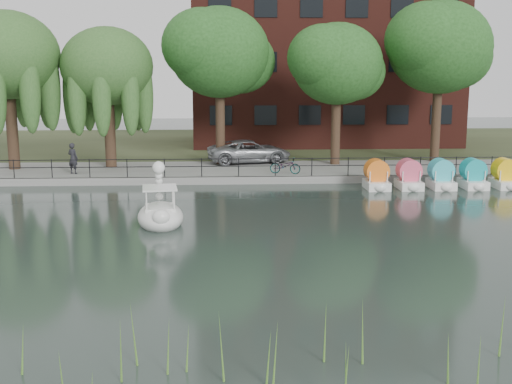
{
  "coord_description": "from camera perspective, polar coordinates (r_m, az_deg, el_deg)",
  "views": [
    {
      "loc": [
        -0.72,
        -21.13,
        6.15
      ],
      "look_at": [
        0.5,
        4.0,
        1.3
      ],
      "focal_mm": 45.0,
      "sensor_mm": 36.0,
      "label": 1
    }
  ],
  "objects": [
    {
      "name": "swan_boat",
      "position": [
        25.91,
        -8.5,
        -1.73
      ],
      "size": [
        2.14,
        3.07,
        2.44
      ],
      "rotation": [
        0.0,
        0.0,
        0.12
      ],
      "color": "white",
      "rests_on": "ground_plane"
    },
    {
      "name": "land_strip",
      "position": [
        51.48,
        -1.96,
        4.25
      ],
      "size": [
        60.0,
        22.0,
        0.36
      ],
      "primitive_type": "cube",
      "color": "#47512D",
      "rests_on": "ground_plane"
    },
    {
      "name": "broadleaf_far",
      "position": [
        41.79,
        16.04,
        12.21
      ],
      "size": [
        6.3,
        6.3,
        9.71
      ],
      "color": "#473323",
      "rests_on": "promenade"
    },
    {
      "name": "broadleaf_right",
      "position": [
        39.21,
        7.23,
        11.18
      ],
      "size": [
        5.4,
        5.4,
        8.32
      ],
      "color": "#473323",
      "rests_on": "promenade"
    },
    {
      "name": "ground_plane",
      "position": [
        22.02,
        -0.8,
        -5.31
      ],
      "size": [
        120.0,
        120.0,
        0.0
      ],
      "primitive_type": "plane",
      "color": "#394A42"
    },
    {
      "name": "pedal_boat_row",
      "position": [
        35.35,
        18.73,
        1.31
      ],
      "size": [
        11.35,
        1.7,
        1.4
      ],
      "color": "white",
      "rests_on": "ground_plane"
    },
    {
      "name": "kerb",
      "position": [
        34.7,
        -1.55,
        1.04
      ],
      "size": [
        40.0,
        0.25,
        0.4
      ],
      "primitive_type": "cube",
      "color": "gray",
      "rests_on": "ground_plane"
    },
    {
      "name": "apartment_building",
      "position": [
        51.77,
        5.99,
        14.41
      ],
      "size": [
        20.0,
        10.07,
        18.0
      ],
      "color": "#4C1E16",
      "rests_on": "land_strip"
    },
    {
      "name": "willow_mid",
      "position": [
        38.72,
        -13.1,
        10.78
      ],
      "size": [
        5.32,
        5.32,
        8.15
      ],
      "color": "#473323",
      "rests_on": "promenade"
    },
    {
      "name": "willow_left",
      "position": [
        39.59,
        -21.28,
        11.23
      ],
      "size": [
        5.88,
        5.88,
        9.01
      ],
      "color": "#473323",
      "rests_on": "promenade"
    },
    {
      "name": "broadleaf_center",
      "position": [
        39.14,
        -3.26,
        12.23
      ],
      "size": [
        6.0,
        6.0,
        9.25
      ],
      "color": "#473323",
      "rests_on": "promenade"
    },
    {
      "name": "pedestrian",
      "position": [
        36.95,
        -15.97,
        3.09
      ],
      "size": [
        0.86,
        0.76,
        1.98
      ],
      "primitive_type": "imported",
      "rotation": [
        0.0,
        0.0,
        2.64
      ],
      "color": "black",
      "rests_on": "promenade"
    },
    {
      "name": "railing",
      "position": [
        34.75,
        -1.56,
        2.63
      ],
      "size": [
        32.0,
        0.05,
        1.0
      ],
      "color": "black",
      "rests_on": "promenade"
    },
    {
      "name": "minivan",
      "position": [
        39.74,
        -0.59,
        3.78
      ],
      "size": [
        3.86,
        6.31,
        1.63
      ],
      "primitive_type": "imported",
      "rotation": [
        0.0,
        0.0,
        1.78
      ],
      "color": "gray",
      "rests_on": "promenade"
    },
    {
      "name": "bicycle",
      "position": [
        35.63,
        2.61,
        2.43
      ],
      "size": [
        1.04,
        1.82,
        1.0
      ],
      "primitive_type": "imported",
      "rotation": [
        0.0,
        0.0,
        1.3
      ],
      "color": "gray",
      "rests_on": "promenade"
    },
    {
      "name": "promenade",
      "position": [
        37.61,
        -1.65,
        1.81
      ],
      "size": [
        40.0,
        6.0,
        0.4
      ],
      "primitive_type": "cube",
      "color": "gray",
      "rests_on": "ground_plane"
    },
    {
      "name": "reed_bank",
      "position": [
        13.17,
        9.7,
        -14.19
      ],
      "size": [
        24.0,
        2.4,
        1.2
      ],
      "color": "#669938",
      "rests_on": "ground_plane"
    }
  ]
}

